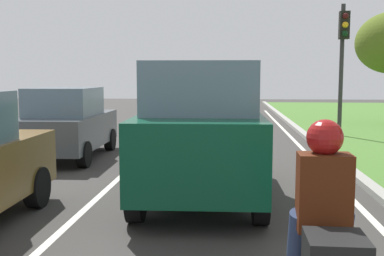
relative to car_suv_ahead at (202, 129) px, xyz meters
The scene contains 8 objects.
ground_plane 4.62m from the car_suv_ahead, 103.73° to the left, with size 60.00×60.00×0.00m, color #383533.
lane_line_center 4.83m from the car_suv_ahead, 112.07° to the left, with size 0.12×32.00×0.01m, color silver.
lane_line_right_edge 5.16m from the car_suv_ahead, 59.70° to the left, with size 0.12×32.00×0.01m, color silver.
curb_right 5.42m from the car_suv_ahead, 55.03° to the left, with size 0.24×48.00×0.12m, color #9E9B93.
car_suv_ahead is the anchor object (origin of this frame).
car_hatchback_far 5.01m from the car_suv_ahead, 135.91° to the left, with size 1.80×3.74×1.78m.
rider_person 4.45m from the car_suv_ahead, 74.32° to the right, with size 0.50×0.40×1.16m.
traffic_light_near_right 9.27m from the car_suv_ahead, 62.74° to the left, with size 0.32×0.50×4.43m.
Camera 1 is at (1.55, 1.78, 2.07)m, focal length 43.69 mm.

